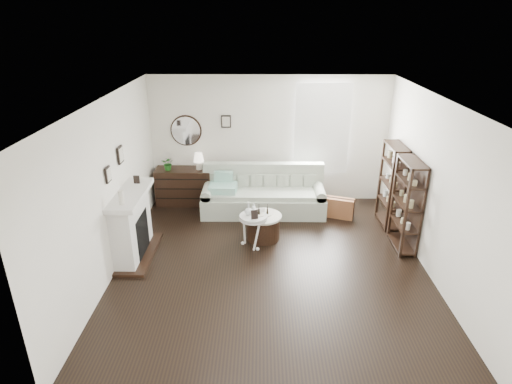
{
  "coord_description": "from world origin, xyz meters",
  "views": [
    {
      "loc": [
        -0.18,
        -6.03,
        3.85
      ],
      "look_at": [
        -0.25,
        0.8,
        0.97
      ],
      "focal_mm": 30.0,
      "sensor_mm": 36.0,
      "label": 1
    }
  ],
  "objects_px": {
    "pedestal_table": "(253,218)",
    "dresser": "(184,186)",
    "sofa": "(263,197)",
    "drum_table": "(263,227)"
  },
  "relations": [
    {
      "from": "sofa",
      "to": "pedestal_table",
      "type": "relative_size",
      "value": 4.19
    },
    {
      "from": "dresser",
      "to": "drum_table",
      "type": "relative_size",
      "value": 1.76
    },
    {
      "from": "pedestal_table",
      "to": "dresser",
      "type": "bearing_deg",
      "value": 129.58
    },
    {
      "from": "dresser",
      "to": "pedestal_table",
      "type": "xyz_separation_m",
      "value": [
        1.52,
        -1.84,
        0.15
      ]
    },
    {
      "from": "pedestal_table",
      "to": "drum_table",
      "type": "bearing_deg",
      "value": 58.07
    },
    {
      "from": "dresser",
      "to": "pedestal_table",
      "type": "height_order",
      "value": "dresser"
    },
    {
      "from": "sofa",
      "to": "pedestal_table",
      "type": "height_order",
      "value": "sofa"
    },
    {
      "from": "sofa",
      "to": "drum_table",
      "type": "distance_m",
      "value": 1.17
    },
    {
      "from": "drum_table",
      "to": "pedestal_table",
      "type": "height_order",
      "value": "pedestal_table"
    },
    {
      "from": "drum_table",
      "to": "pedestal_table",
      "type": "relative_size",
      "value": 1.12
    }
  ]
}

